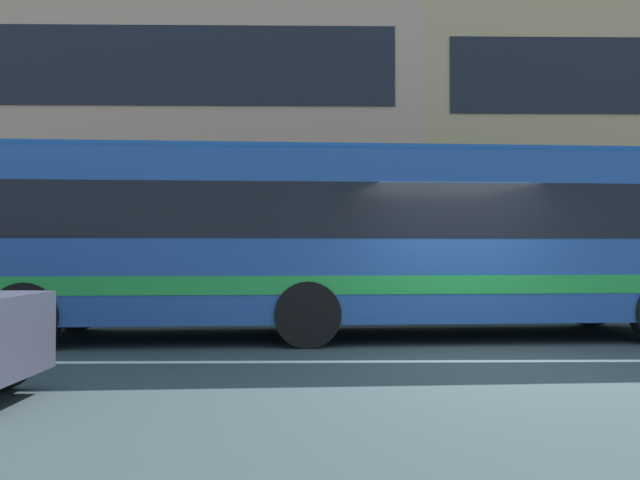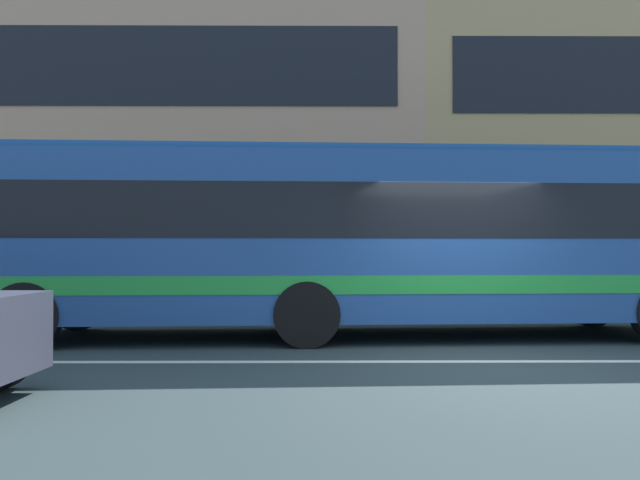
# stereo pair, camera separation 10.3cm
# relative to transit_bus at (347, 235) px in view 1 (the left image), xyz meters

# --- Properties ---
(ground_plane) EXTENTS (160.00, 160.00, 0.00)m
(ground_plane) POSITION_rel_transit_bus_xyz_m (1.66, -2.38, -1.72)
(ground_plane) COLOR #2D3B3D
(lane_centre_line) EXTENTS (60.00, 0.16, 0.01)m
(lane_centre_line) POSITION_rel_transit_bus_xyz_m (1.66, -2.38, -1.72)
(lane_centre_line) COLOR silver
(lane_centre_line) RESTS_ON ground_plane
(hedge_row_far) EXTENTS (22.07, 1.10, 0.73)m
(hedge_row_far) POSITION_rel_transit_bus_xyz_m (-0.82, 3.71, -1.35)
(hedge_row_far) COLOR #3A632D
(hedge_row_far) RESTS_ON ground_plane
(apartment_block_left) EXTENTS (21.65, 10.96, 12.09)m
(apartment_block_left) POSITION_rel_transit_bus_xyz_m (-8.02, 13.56, 4.32)
(apartment_block_left) COLOR tan
(apartment_block_left) RESTS_ON ground_plane
(transit_bus) EXTENTS (11.79, 3.14, 3.11)m
(transit_bus) POSITION_rel_transit_bus_xyz_m (0.00, 0.00, 0.00)
(transit_bus) COLOR #234B8E
(transit_bus) RESTS_ON ground_plane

